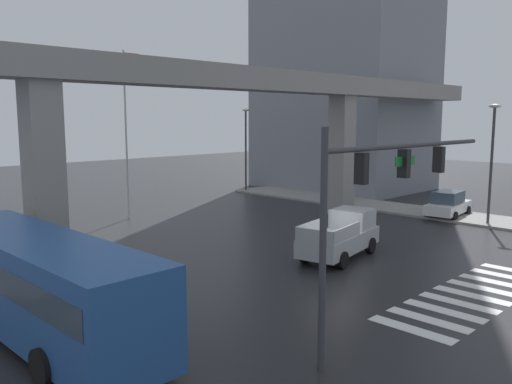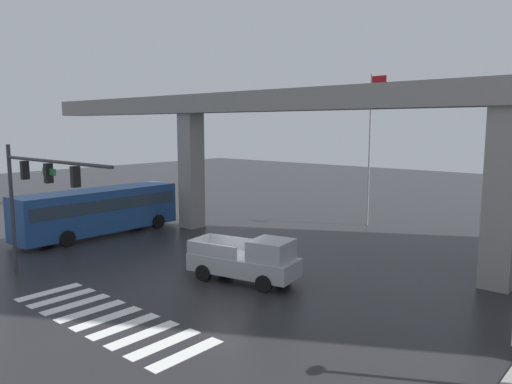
{
  "view_description": "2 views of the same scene",
  "coord_description": "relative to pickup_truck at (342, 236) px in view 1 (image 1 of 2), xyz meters",
  "views": [
    {
      "loc": [
        -18.56,
        -13.78,
        6.4
      ],
      "look_at": [
        -0.68,
        4.24,
        2.84
      ],
      "focal_mm": 36.85,
      "sensor_mm": 36.0,
      "label": 1
    },
    {
      "loc": [
        15.52,
        -15.83,
        7.1
      ],
      "look_at": [
        -1.59,
        4.05,
        3.52
      ],
      "focal_mm": 34.49,
      "sensor_mm": 36.0,
      "label": 2
    }
  ],
  "objects": [
    {
      "name": "ground_plane",
      "position": [
        -1.15,
        -0.38,
        -0.99
      ],
      "size": [
        120.0,
        120.0,
        0.0
      ],
      "primitive_type": "plane",
      "color": "#232326"
    },
    {
      "name": "street_lamp_far_north",
      "position": [
        12.03,
        19.09,
        3.57
      ],
      "size": [
        0.44,
        0.7,
        7.24
      ],
      "color": "#38383D",
      "rests_on": "ground"
    },
    {
      "name": "elevated_overpass",
      "position": [
        -1.15,
        6.5,
        6.63
      ],
      "size": [
        51.12,
        1.82,
        9.1
      ],
      "color": "gray",
      "rests_on": "ground"
    },
    {
      "name": "sidewalk_east",
      "position": [
        13.23,
        1.62,
        -0.91
      ],
      "size": [
        4.0,
        36.0,
        0.15
      ],
      "primitive_type": "cube",
      "color": "gray",
      "rests_on": "ground"
    },
    {
      "name": "traffic_signal_mast",
      "position": [
        -6.9,
        -6.29,
        3.57
      ],
      "size": [
        8.69,
        0.32,
        6.2
      ],
      "color": "#38383D",
      "rests_on": "ground"
    },
    {
      "name": "street_lamp_near_corner",
      "position": [
        12.03,
        -1.98,
        3.57
      ],
      "size": [
        0.44,
        0.7,
        7.24
      ],
      "color": "#38383D",
      "rests_on": "ground"
    },
    {
      "name": "sedan_white",
      "position": [
        12.96,
        0.97,
        -0.14
      ],
      "size": [
        4.48,
        2.34,
        1.72
      ],
      "color": "silver",
      "rests_on": "ground"
    },
    {
      "name": "street_lamp_mid_block",
      "position": [
        12.03,
        8.05,
        3.57
      ],
      "size": [
        0.44,
        0.7,
        7.24
      ],
      "color": "#38383D",
      "rests_on": "ground"
    },
    {
      "name": "city_bus",
      "position": [
        -13.77,
        0.9,
        0.73
      ],
      "size": [
        2.91,
        10.84,
        2.99
      ],
      "color": "#234C8C",
      "rests_on": "ground"
    },
    {
      "name": "flagpole",
      "position": [
        -2.03,
        15.18,
        5.11
      ],
      "size": [
        1.16,
        0.12,
        10.58
      ],
      "color": "silver",
      "rests_on": "ground"
    },
    {
      "name": "crosswalk_stripes",
      "position": [
        -1.15,
        -6.65,
        -0.98
      ],
      "size": [
        9.35,
        2.8,
        0.01
      ],
      "color": "silver",
      "rests_on": "ground"
    },
    {
      "name": "pickup_truck",
      "position": [
        0.0,
        0.0,
        0.0
      ],
      "size": [
        5.37,
        2.84,
        2.08
      ],
      "color": "#A8AAAF",
      "rests_on": "ground"
    }
  ]
}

